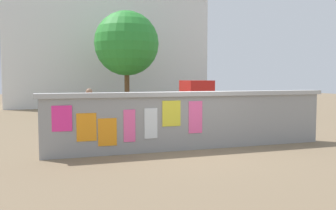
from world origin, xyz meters
TOP-DOWN VIEW (x-y plane):
  - ground at (0.00, 8.00)m, footprint 60.00×60.00m
  - poster_wall at (-0.01, -0.00)m, footprint 8.21×0.42m
  - auto_rickshaw_truck at (1.80, 6.49)m, footprint 3.62×1.55m
  - motorcycle at (-1.27, 4.15)m, footprint 1.88×0.66m
  - bicycle_near at (0.20, 2.05)m, footprint 1.69×0.48m
  - person_walking at (-2.53, 2.90)m, footprint 0.46×0.46m
  - tree_roadside at (0.37, 11.03)m, footprint 3.66×3.66m
  - building_background at (0.20, 17.75)m, footprint 14.01×6.25m

SIDE VIEW (x-z plane):
  - ground at x=0.00m, z-range 0.00..0.00m
  - bicycle_near at x=0.20m, z-range -0.11..0.84m
  - motorcycle at x=-1.27m, z-range 0.03..0.90m
  - poster_wall at x=-0.01m, z-range 0.02..1.61m
  - auto_rickshaw_truck at x=1.80m, z-range -0.02..1.83m
  - person_walking at x=-2.53m, z-range 0.18..1.80m
  - tree_roadside at x=0.37m, z-range 1.04..6.80m
  - building_background at x=0.20m, z-range 0.02..8.22m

